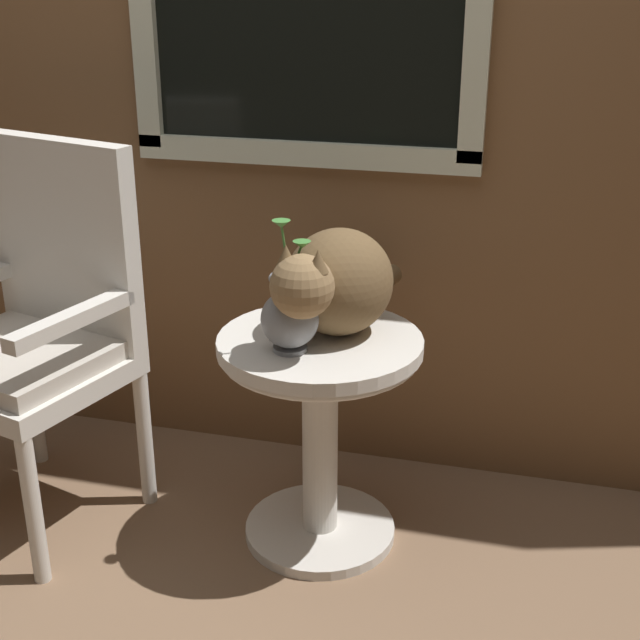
{
  "coord_description": "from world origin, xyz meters",
  "views": [
    {
      "loc": [
        0.71,
        -1.8,
        1.5
      ],
      "look_at": [
        0.18,
        0.2,
        0.65
      ],
      "focal_mm": 49.29,
      "sensor_mm": 36.0,
      "label": 1
    }
  ],
  "objects_px": {
    "wicker_chair": "(38,323)",
    "pewter_vase_with_ivy": "(290,313)",
    "cat": "(335,282)",
    "wicker_side_table": "(320,404)"
  },
  "relations": [
    {
      "from": "wicker_side_table",
      "to": "wicker_chair",
      "type": "xyz_separation_m",
      "value": [
        -0.8,
        -0.04,
        0.17
      ]
    },
    {
      "from": "wicker_side_table",
      "to": "pewter_vase_with_ivy",
      "type": "height_order",
      "value": "pewter_vase_with_ivy"
    },
    {
      "from": "cat",
      "to": "wicker_chair",
      "type": "bearing_deg",
      "value": -175.13
    },
    {
      "from": "wicker_side_table",
      "to": "pewter_vase_with_ivy",
      "type": "distance_m",
      "value": 0.31
    },
    {
      "from": "wicker_side_table",
      "to": "cat",
      "type": "relative_size",
      "value": 1.0
    },
    {
      "from": "wicker_chair",
      "to": "pewter_vase_with_ivy",
      "type": "bearing_deg",
      "value": -4.49
    },
    {
      "from": "cat",
      "to": "wicker_side_table",
      "type": "bearing_deg",
      "value": -131.86
    },
    {
      "from": "cat",
      "to": "pewter_vase_with_ivy",
      "type": "height_order",
      "value": "pewter_vase_with_ivy"
    },
    {
      "from": "wicker_chair",
      "to": "cat",
      "type": "bearing_deg",
      "value": 4.87
    },
    {
      "from": "wicker_side_table",
      "to": "wicker_chair",
      "type": "distance_m",
      "value": 0.81
    }
  ]
}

